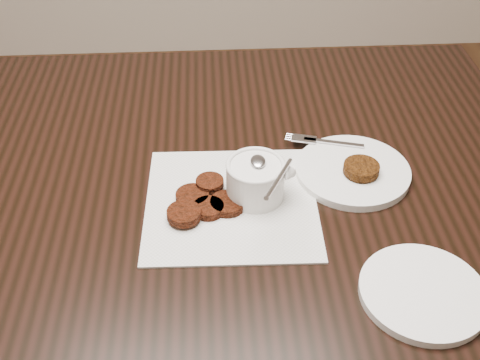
% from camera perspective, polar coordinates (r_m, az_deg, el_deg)
% --- Properties ---
extents(table, '(1.47, 0.94, 0.75)m').
position_cam_1_polar(table, '(1.31, -8.33, -13.10)').
color(table, black).
rests_on(table, floor).
extents(napkin, '(0.28, 0.28, 0.00)m').
position_cam_1_polar(napkin, '(0.99, -0.83, -2.14)').
color(napkin, silver).
rests_on(napkin, table).
extents(sauce_ramekin, '(0.13, 0.13, 0.13)m').
position_cam_1_polar(sauce_ramekin, '(0.96, 1.50, 1.54)').
color(sauce_ramekin, white).
rests_on(sauce_ramekin, napkin).
extents(patty_cluster, '(0.19, 0.19, 0.02)m').
position_cam_1_polar(patty_cluster, '(0.98, -3.66, -1.93)').
color(patty_cluster, '#561C0B').
rests_on(patty_cluster, napkin).
extents(plate_with_patty, '(0.24, 0.24, 0.03)m').
position_cam_1_polar(plate_with_patty, '(1.05, 10.63, 1.14)').
color(plate_with_patty, white).
rests_on(plate_with_patty, table).
extents(plate_empty, '(0.23, 0.23, 0.01)m').
position_cam_1_polar(plate_empty, '(0.89, 16.87, -10.12)').
color(plate_empty, white).
rests_on(plate_empty, table).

